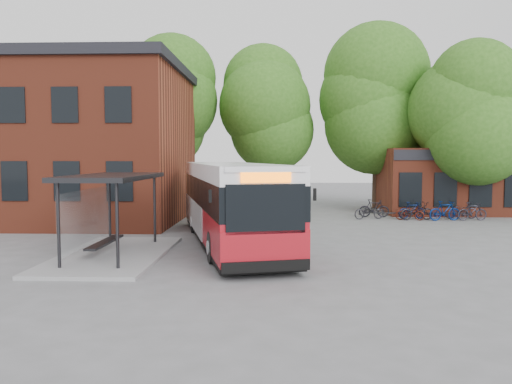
{
  "coord_description": "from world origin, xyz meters",
  "views": [
    {
      "loc": [
        1.12,
        -18.07,
        3.47
      ],
      "look_at": [
        0.35,
        2.99,
        2.0
      ],
      "focal_mm": 35.0,
      "sensor_mm": 36.0,
      "label": 1
    }
  ],
  "objects_px": {
    "bicycle_3": "(412,210)",
    "bicycle_7": "(472,211)",
    "bus_shelter": "(113,215)",
    "bicycle_2": "(410,213)",
    "bicycle_6": "(461,210)",
    "bicycle_1": "(374,208)",
    "city_bus": "(230,204)",
    "bicycle_0": "(369,211)",
    "bicycle_5": "(445,211)",
    "bicycle_4": "(417,211)"
  },
  "relations": [
    {
      "from": "bicycle_1",
      "to": "bicycle_2",
      "type": "bearing_deg",
      "value": -125.32
    },
    {
      "from": "bus_shelter",
      "to": "bicycle_3",
      "type": "bearing_deg",
      "value": 39.78
    },
    {
      "from": "bicycle_0",
      "to": "bicycle_4",
      "type": "distance_m",
      "value": 2.58
    },
    {
      "from": "bicycle_1",
      "to": "bicycle_7",
      "type": "bearing_deg",
      "value": -103.24
    },
    {
      "from": "city_bus",
      "to": "bicycle_2",
      "type": "relative_size",
      "value": 8.3
    },
    {
      "from": "bicycle_1",
      "to": "bicycle_2",
      "type": "xyz_separation_m",
      "value": [
        1.72,
        -1.28,
        -0.12
      ]
    },
    {
      "from": "bicycle_5",
      "to": "bicycle_6",
      "type": "relative_size",
      "value": 1.0
    },
    {
      "from": "bicycle_1",
      "to": "bicycle_4",
      "type": "relative_size",
      "value": 0.91
    },
    {
      "from": "bicycle_6",
      "to": "bicycle_7",
      "type": "relative_size",
      "value": 1.08
    },
    {
      "from": "bus_shelter",
      "to": "bicycle_2",
      "type": "relative_size",
      "value": 4.58
    },
    {
      "from": "bicycle_2",
      "to": "bicycle_3",
      "type": "distance_m",
      "value": 0.64
    },
    {
      "from": "bicycle_1",
      "to": "bicycle_7",
      "type": "height_order",
      "value": "bicycle_1"
    },
    {
      "from": "bicycle_5",
      "to": "bicycle_7",
      "type": "distance_m",
      "value": 1.55
    },
    {
      "from": "bicycle_2",
      "to": "bicycle_6",
      "type": "bearing_deg",
      "value": -62.23
    },
    {
      "from": "city_bus",
      "to": "bicycle_4",
      "type": "xyz_separation_m",
      "value": [
        9.65,
        7.77,
        -1.11
      ]
    },
    {
      "from": "bicycle_1",
      "to": "bicycle_3",
      "type": "height_order",
      "value": "bicycle_1"
    },
    {
      "from": "bicycle_0",
      "to": "bicycle_2",
      "type": "height_order",
      "value": "bicycle_0"
    },
    {
      "from": "bicycle_0",
      "to": "bicycle_6",
      "type": "xyz_separation_m",
      "value": [
        5.24,
        0.45,
        0.02
      ]
    },
    {
      "from": "bicycle_5",
      "to": "bicycle_6",
      "type": "xyz_separation_m",
      "value": [
        1.24,
        1.01,
        -0.07
      ]
    },
    {
      "from": "bus_shelter",
      "to": "bicycle_0",
      "type": "relative_size",
      "value": 4.02
    },
    {
      "from": "bicycle_0",
      "to": "bicycle_4",
      "type": "relative_size",
      "value": 0.92
    },
    {
      "from": "bicycle_1",
      "to": "bicycle_4",
      "type": "xyz_separation_m",
      "value": [
        2.1,
        -1.23,
        -0.02
      ]
    },
    {
      "from": "bicycle_5",
      "to": "bicycle_0",
      "type": "bearing_deg",
      "value": 70.82
    },
    {
      "from": "bicycle_3",
      "to": "bicycle_7",
      "type": "relative_size",
      "value": 0.96
    },
    {
      "from": "city_bus",
      "to": "bicycle_7",
      "type": "distance_m",
      "value": 14.82
    },
    {
      "from": "bicycle_3",
      "to": "bicycle_6",
      "type": "relative_size",
      "value": 0.88
    },
    {
      "from": "city_bus",
      "to": "bicycle_5",
      "type": "relative_size",
      "value": 7.0
    },
    {
      "from": "bicycle_4",
      "to": "bicycle_7",
      "type": "relative_size",
      "value": 1.14
    },
    {
      "from": "bus_shelter",
      "to": "bicycle_6",
      "type": "xyz_separation_m",
      "value": [
        16.18,
        11.38,
        -0.97
      ]
    },
    {
      "from": "bicycle_2",
      "to": "bicycle_5",
      "type": "relative_size",
      "value": 0.84
    },
    {
      "from": "bus_shelter",
      "to": "bicycle_0",
      "type": "distance_m",
      "value": 15.5
    },
    {
      "from": "bicycle_4",
      "to": "bicycle_5",
      "type": "relative_size",
      "value": 1.05
    },
    {
      "from": "bicycle_4",
      "to": "bicycle_5",
      "type": "height_order",
      "value": "bicycle_5"
    },
    {
      "from": "city_bus",
      "to": "bicycle_2",
      "type": "height_order",
      "value": "city_bus"
    },
    {
      "from": "bicycle_0",
      "to": "bicycle_5",
      "type": "bearing_deg",
      "value": -112.58
    },
    {
      "from": "bicycle_3",
      "to": "bicycle_5",
      "type": "bearing_deg",
      "value": -128.28
    },
    {
      "from": "bicycle_2",
      "to": "bicycle_6",
      "type": "xyz_separation_m",
      "value": [
        3.07,
        0.81,
        0.08
      ]
    },
    {
      "from": "bicycle_0",
      "to": "bicycle_6",
      "type": "height_order",
      "value": "bicycle_6"
    },
    {
      "from": "city_bus",
      "to": "bicycle_7",
      "type": "xyz_separation_m",
      "value": [
        12.63,
        7.67,
        -1.11
      ]
    },
    {
      "from": "city_bus",
      "to": "bicycle_5",
      "type": "bearing_deg",
      "value": 19.89
    },
    {
      "from": "bicycle_2",
      "to": "bicycle_7",
      "type": "distance_m",
      "value": 3.37
    },
    {
      "from": "bus_shelter",
      "to": "bicycle_7",
      "type": "bearing_deg",
      "value": 32.54
    },
    {
      "from": "bus_shelter",
      "to": "bicycle_4",
      "type": "bearing_deg",
      "value": 38.19
    },
    {
      "from": "bus_shelter",
      "to": "bicycle_1",
      "type": "relative_size",
      "value": 4.05
    },
    {
      "from": "bicycle_1",
      "to": "city_bus",
      "type": "bearing_deg",
      "value": 141.39
    },
    {
      "from": "bicycle_4",
      "to": "bicycle_7",
      "type": "height_order",
      "value": "bicycle_7"
    },
    {
      "from": "bicycle_7",
      "to": "bus_shelter",
      "type": "bearing_deg",
      "value": 114.84
    },
    {
      "from": "city_bus",
      "to": "bicycle_0",
      "type": "distance_m",
      "value": 10.81
    },
    {
      "from": "bicycle_0",
      "to": "bicycle_3",
      "type": "xyz_separation_m",
      "value": [
        2.45,
        0.22,
        0.02
      ]
    },
    {
      "from": "city_bus",
      "to": "bicycle_6",
      "type": "height_order",
      "value": "city_bus"
    }
  ]
}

